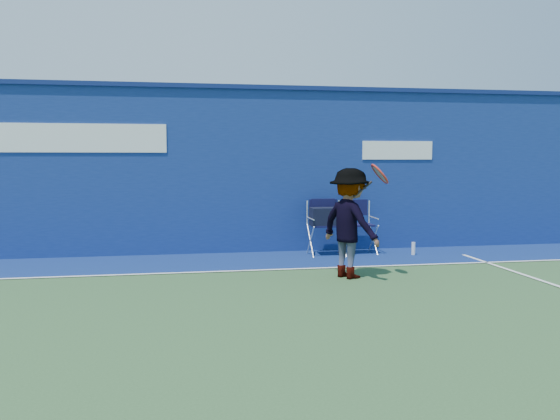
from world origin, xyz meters
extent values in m
plane|color=#2F512B|center=(0.00, 0.00, 0.00)|extent=(80.00, 80.00, 0.00)
cube|color=navy|center=(0.00, 5.20, 1.50)|extent=(24.00, 0.40, 3.00)
cube|color=navy|center=(0.00, 5.20, 3.04)|extent=(24.00, 0.50, 0.08)
cube|color=white|center=(-3.00, 4.99, 2.10)|extent=(4.50, 0.02, 0.50)
cube|color=white|center=(3.60, 4.99, 1.90)|extent=(1.40, 0.02, 0.35)
cube|color=navy|center=(0.00, 4.10, 0.00)|extent=(24.00, 1.80, 0.01)
cube|color=white|center=(0.00, 3.20, 0.01)|extent=(24.00, 0.06, 0.01)
cube|color=#0E0F34|center=(2.07, 4.46, 0.54)|extent=(0.52, 0.44, 0.03)
cube|color=silver|center=(2.07, 4.72, 0.76)|extent=(0.60, 0.03, 0.43)
cube|color=#0E0F34|center=(2.07, 4.72, 0.85)|extent=(0.52, 0.03, 0.30)
cube|color=black|center=(2.07, 4.42, 0.70)|extent=(0.60, 0.35, 0.33)
cube|color=#0E0F34|center=(2.07, 4.72, 0.89)|extent=(0.43, 0.07, 0.24)
cube|color=#0E0F34|center=(2.68, 4.53, 0.53)|extent=(0.52, 0.43, 0.03)
cube|color=silver|center=(2.68, 4.78, 0.75)|extent=(0.59, 0.03, 0.43)
cube|color=#0E0F34|center=(2.68, 4.78, 0.83)|extent=(0.52, 0.03, 0.30)
cylinder|color=silver|center=(3.62, 4.19, 0.12)|extent=(0.07, 0.07, 0.24)
imported|color=#EA4738|center=(1.89, 2.46, 0.80)|extent=(1.02, 1.20, 1.61)
torus|color=#B32417|center=(2.29, 2.34, 1.52)|extent=(0.29, 0.39, 0.30)
cylinder|color=gray|center=(2.29, 2.34, 1.52)|extent=(0.23, 0.33, 0.24)
cylinder|color=black|center=(2.03, 2.32, 1.31)|extent=(0.29, 0.06, 0.24)
camera|label=1|loc=(-0.64, -5.81, 1.75)|focal=38.00mm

